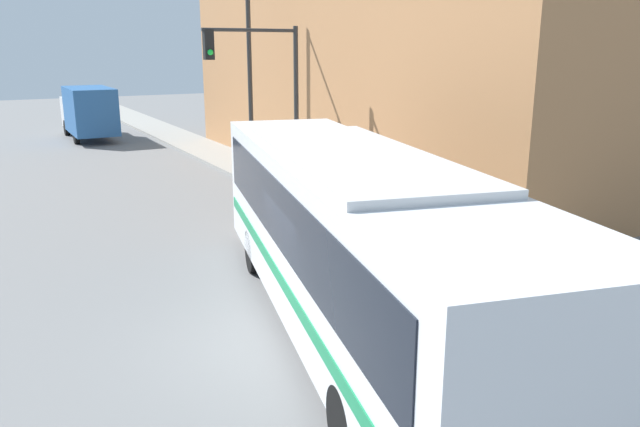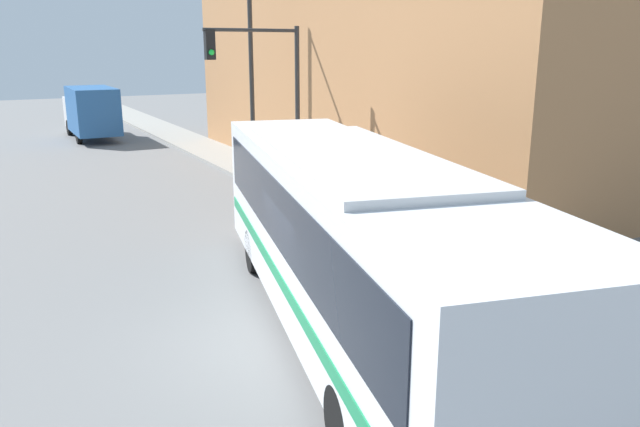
# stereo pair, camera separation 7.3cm
# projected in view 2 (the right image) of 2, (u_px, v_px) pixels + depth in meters

# --- Properties ---
(ground_plane) EXTENTS (120.00, 120.00, 0.00)m
(ground_plane) POSITION_uv_depth(u_px,v_px,m) (280.00, 341.00, 11.15)
(ground_plane) COLOR slate
(sidewalk) EXTENTS (2.41, 70.00, 0.13)m
(sidewalk) POSITION_uv_depth(u_px,v_px,m) (215.00, 152.00, 30.75)
(sidewalk) COLOR gray
(sidewalk) RESTS_ON ground_plane
(building_facade) EXTENTS (6.00, 23.57, 8.20)m
(building_facade) POSITION_uv_depth(u_px,v_px,m) (367.00, 72.00, 25.51)
(building_facade) COLOR #B27A4C
(building_facade) RESTS_ON ground_plane
(city_bus) EXTENTS (5.30, 12.43, 3.38)m
(city_bus) POSITION_uv_depth(u_px,v_px,m) (351.00, 233.00, 10.90)
(city_bus) COLOR silver
(city_bus) RESTS_ON ground_plane
(delivery_truck) EXTENTS (2.24, 6.61, 2.93)m
(delivery_truck) POSITION_uv_depth(u_px,v_px,m) (91.00, 111.00, 35.20)
(delivery_truck) COLOR #265999
(delivery_truck) RESTS_ON ground_plane
(fire_hydrant) EXTENTS (0.22, 0.29, 0.73)m
(fire_hydrant) POSITION_uv_depth(u_px,v_px,m) (353.00, 209.00, 18.33)
(fire_hydrant) COLOR red
(fire_hydrant) RESTS_ON sidewalk
(traffic_light_pole) EXTENTS (3.28, 0.35, 5.63)m
(traffic_light_pole) POSITION_uv_depth(u_px,v_px,m) (268.00, 82.00, 20.37)
(traffic_light_pole) COLOR #2D2D2D
(traffic_light_pole) RESTS_ON sidewalk
(parking_meter) EXTENTS (0.14, 0.14, 1.32)m
(parking_meter) POSITION_uv_depth(u_px,v_px,m) (314.00, 176.00, 20.32)
(parking_meter) COLOR #2D2D2D
(parking_meter) RESTS_ON sidewalk
(street_lamp) EXTENTS (2.41, 0.28, 8.03)m
(street_lamp) POSITION_uv_depth(u_px,v_px,m) (244.00, 54.00, 24.19)
(street_lamp) COLOR #2D2D2D
(street_lamp) RESTS_ON sidewalk
(pedestrian_near_corner) EXTENTS (0.34, 0.34, 1.79)m
(pedestrian_near_corner) POSITION_uv_depth(u_px,v_px,m) (338.00, 179.00, 19.77)
(pedestrian_near_corner) COLOR slate
(pedestrian_near_corner) RESTS_ON sidewalk
(pedestrian_mid_block) EXTENTS (0.34, 0.34, 1.61)m
(pedestrian_mid_block) POSITION_uv_depth(u_px,v_px,m) (302.00, 162.00, 23.18)
(pedestrian_mid_block) COLOR #23283D
(pedestrian_mid_block) RESTS_ON sidewalk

